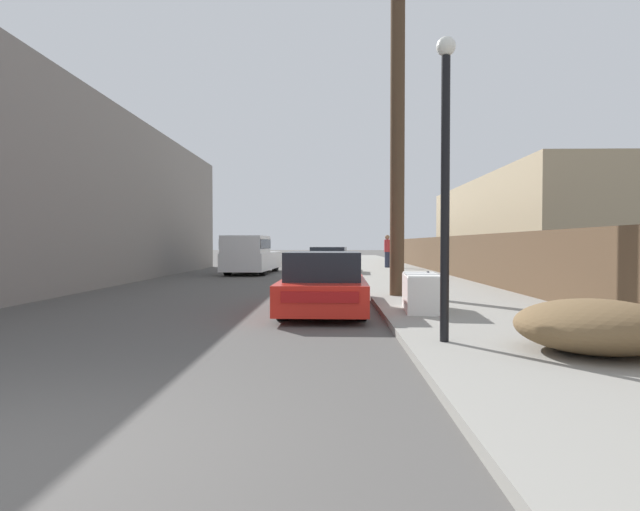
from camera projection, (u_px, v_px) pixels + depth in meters
The scene contains 12 objects.
sidewalk_curb at pixel (390, 270), 26.31m from camera, with size 4.20×63.00×0.12m, color gray.
discarded_fridge at pixel (421, 292), 9.97m from camera, with size 0.79×1.69×0.76m.
parked_sports_car_red at pixel (324, 284), 10.70m from camera, with size 1.82×4.49×1.28m.
car_parked_mid at pixel (329, 261), 23.86m from camera, with size 2.15×4.75×1.29m.
pickup_truck at pixel (251, 255), 23.88m from camera, with size 2.20×5.88×1.81m.
utility_pole at pixel (397, 123), 12.76m from camera, with size 1.80×0.37×8.70m.
street_lamp at pixel (445, 163), 6.74m from camera, with size 0.26×0.26×4.12m.
brush_pile at pixel (596, 326), 6.12m from camera, with size 1.92×1.77×0.65m.
wooden_fence at pixel (444, 255), 22.34m from camera, with size 0.08×41.01×1.65m, color brown.
building_left_block at pixel (31, 197), 18.13m from camera, with size 7.00×26.28×6.31m, color gray.
building_right_house at pixel (533, 227), 24.56m from camera, with size 6.00×16.49×4.57m, color tan.
pedestrian at pixel (387, 251), 27.84m from camera, with size 0.34×0.34×1.83m.
Camera 1 is at (2.19, -2.86, 1.46)m, focal length 28.00 mm.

